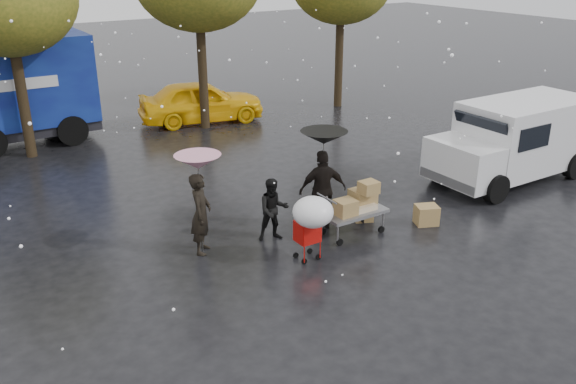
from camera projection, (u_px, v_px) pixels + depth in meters
ground at (302, 253)px, 13.09m from camera, size 90.00×90.00×0.00m
person_pink at (201, 214)px, 12.85m from camera, size 0.74×0.78×1.79m
person_middle at (273, 210)px, 13.48m from camera, size 0.83×0.73×1.44m
person_black at (323, 190)px, 13.96m from camera, size 1.20×0.80×1.89m
umbrella_pink at (198, 162)px, 12.41m from camera, size 0.97×0.97×2.21m
umbrella_black at (324, 138)px, 13.49m from camera, size 1.07×1.07×2.35m
vendor_cart at (356, 204)px, 13.75m from camera, size 1.52×0.80×1.27m
shopping_cart at (312, 215)px, 12.36m from camera, size 0.84×0.84×1.46m
white_van at (516, 139)px, 16.91m from camera, size 4.91×2.18×2.20m
box_ground_near at (426, 215)px, 14.40m from camera, size 0.63×0.58×0.46m
box_ground_far at (363, 214)px, 14.62m from camera, size 0.54×0.48×0.34m
yellow_taxi at (201, 101)px, 22.58m from camera, size 4.84×2.75×1.55m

